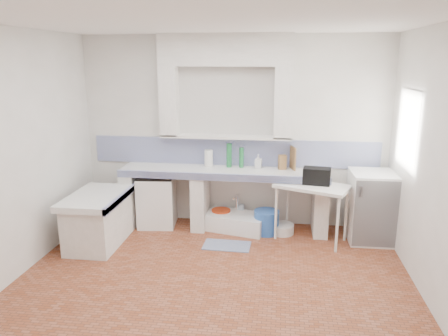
# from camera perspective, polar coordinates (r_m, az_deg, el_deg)

# --- Properties ---
(floor) EXTENTS (4.50, 4.50, 0.00)m
(floor) POSITION_cam_1_polar(r_m,az_deg,el_deg) (4.95, -1.62, -15.35)
(floor) COLOR brown
(floor) RESTS_ON ground
(ceiling) EXTENTS (4.50, 4.50, 0.00)m
(ceiling) POSITION_cam_1_polar(r_m,az_deg,el_deg) (4.32, -1.89, 18.98)
(ceiling) COLOR white
(ceiling) RESTS_ON ground
(wall_back) EXTENTS (4.50, 0.00, 4.50)m
(wall_back) POSITION_cam_1_polar(r_m,az_deg,el_deg) (6.37, 1.22, 4.81)
(wall_back) COLOR white
(wall_back) RESTS_ON ground
(wall_front) EXTENTS (4.50, 0.00, 4.50)m
(wall_front) POSITION_cam_1_polar(r_m,az_deg,el_deg) (2.57, -9.18, -9.85)
(wall_front) COLOR white
(wall_front) RESTS_ON ground
(wall_left) EXTENTS (0.00, 4.50, 4.50)m
(wall_left) POSITION_cam_1_polar(r_m,az_deg,el_deg) (5.28, -26.61, 1.32)
(wall_left) COLOR white
(wall_left) RESTS_ON ground
(wall_right) EXTENTS (0.00, 4.50, 4.50)m
(wall_right) POSITION_cam_1_polar(r_m,az_deg,el_deg) (4.63, 26.89, -0.34)
(wall_right) COLOR white
(wall_right) RESTS_ON ground
(alcove_mass) EXTENTS (1.90, 0.25, 0.45)m
(alcove_mass) POSITION_cam_1_polar(r_m,az_deg,el_deg) (6.17, 0.18, 15.47)
(alcove_mass) COLOR white
(alcove_mass) RESTS_ON ground
(window_frame) EXTENTS (0.35, 0.86, 1.06)m
(window_frame) POSITION_cam_1_polar(r_m,az_deg,el_deg) (5.77, 25.00, 4.50)
(window_frame) COLOR #3D2013
(window_frame) RESTS_ON ground
(lace_valance) EXTENTS (0.01, 0.84, 0.24)m
(lace_valance) POSITION_cam_1_polar(r_m,az_deg,el_deg) (5.68, 23.99, 8.36)
(lace_valance) COLOR white
(lace_valance) RESTS_ON ground
(counter_slab) EXTENTS (3.00, 0.60, 0.08)m
(counter_slab) POSITION_cam_1_polar(r_m,az_deg,el_deg) (6.20, -0.04, -0.54)
(counter_slab) COLOR white
(counter_slab) RESTS_ON ground
(counter_lip) EXTENTS (3.00, 0.04, 0.10)m
(counter_lip) POSITION_cam_1_polar(r_m,az_deg,el_deg) (5.94, -0.41, -1.23)
(counter_lip) COLOR navy
(counter_lip) RESTS_ON ground
(counter_pier_left) EXTENTS (0.20, 0.55, 0.82)m
(counter_pier_left) POSITION_cam_1_polar(r_m,az_deg,el_deg) (6.66, -12.09, -3.86)
(counter_pier_left) COLOR white
(counter_pier_left) RESTS_ON ground
(counter_pier_mid) EXTENTS (0.20, 0.55, 0.82)m
(counter_pier_mid) POSITION_cam_1_polar(r_m,az_deg,el_deg) (6.39, -3.16, -4.34)
(counter_pier_mid) COLOR white
(counter_pier_mid) RESTS_ON ground
(counter_pier_right) EXTENTS (0.20, 0.55, 0.82)m
(counter_pier_right) POSITION_cam_1_polar(r_m,az_deg,el_deg) (6.31, 12.71, -4.92)
(counter_pier_right) COLOR white
(counter_pier_right) RESTS_ON ground
(peninsula_top) EXTENTS (0.70, 1.10, 0.08)m
(peninsula_top) POSITION_cam_1_polar(r_m,az_deg,el_deg) (5.95, -16.61, -3.80)
(peninsula_top) COLOR white
(peninsula_top) RESTS_ON ground
(peninsula_base) EXTENTS (0.60, 1.00, 0.62)m
(peninsula_base) POSITION_cam_1_polar(r_m,az_deg,el_deg) (6.07, -16.37, -6.94)
(peninsula_base) COLOR white
(peninsula_base) RESTS_ON ground
(peninsula_lip) EXTENTS (0.04, 1.10, 0.10)m
(peninsula_lip) POSITION_cam_1_polar(r_m,az_deg,el_deg) (5.83, -13.64, -3.99)
(peninsula_lip) COLOR navy
(peninsula_lip) RESTS_ON ground
(backsplash) EXTENTS (4.27, 0.03, 0.40)m
(backsplash) POSITION_cam_1_polar(r_m,az_deg,el_deg) (6.41, 1.19, 2.15)
(backsplash) COLOR navy
(backsplash) RESTS_ON ground
(stove) EXTENTS (0.59, 0.57, 0.75)m
(stove) POSITION_cam_1_polar(r_m,az_deg,el_deg) (6.53, -8.91, -4.37)
(stove) COLOR white
(stove) RESTS_ON ground
(sink) EXTENTS (0.97, 0.67, 0.21)m
(sink) POSITION_cam_1_polar(r_m,az_deg,el_deg) (6.37, 1.55, -7.28)
(sink) COLOR white
(sink) RESTS_ON ground
(side_table) EXTENTS (1.09, 0.85, 0.04)m
(side_table) POSITION_cam_1_polar(r_m,az_deg,el_deg) (6.04, 11.50, -5.83)
(side_table) COLOR white
(side_table) RESTS_ON ground
(fridge) EXTENTS (0.64, 0.64, 0.97)m
(fridge) POSITION_cam_1_polar(r_m,az_deg,el_deg) (6.24, 19.16, -4.88)
(fridge) COLOR white
(fridge) RESTS_ON ground
(bucket_red) EXTENTS (0.35, 0.35, 0.26)m
(bucket_red) POSITION_cam_1_polar(r_m,az_deg,el_deg) (6.47, -0.40, -6.67)
(bucket_red) COLOR red
(bucket_red) RESTS_ON ground
(bucket_orange) EXTENTS (0.33, 0.33, 0.24)m
(bucket_orange) POSITION_cam_1_polar(r_m,az_deg,el_deg) (6.33, 2.36, -7.33)
(bucket_orange) COLOR red
(bucket_orange) RESTS_ON ground
(bucket_blue) EXTENTS (0.44, 0.44, 0.34)m
(bucket_blue) POSITION_cam_1_polar(r_m,az_deg,el_deg) (6.25, 5.67, -7.17)
(bucket_blue) COLOR blue
(bucket_blue) RESTS_ON ground
(basin_white) EXTENTS (0.46, 0.46, 0.14)m
(basin_white) POSITION_cam_1_polar(r_m,az_deg,el_deg) (6.31, 7.69, -8.01)
(basin_white) COLOR white
(basin_white) RESTS_ON ground
(water_bottle_a) EXTENTS (0.10, 0.10, 0.30)m
(water_bottle_a) POSITION_cam_1_polar(r_m,az_deg,el_deg) (6.54, 1.95, -6.29)
(water_bottle_a) COLOR silver
(water_bottle_a) RESTS_ON ground
(water_bottle_b) EXTENTS (0.11, 0.11, 0.32)m
(water_bottle_b) POSITION_cam_1_polar(r_m,az_deg,el_deg) (6.53, 2.33, -6.23)
(water_bottle_b) COLOR silver
(water_bottle_b) RESTS_ON ground
(black_bag) EXTENTS (0.39, 0.26, 0.23)m
(black_bag) POSITION_cam_1_polar(r_m,az_deg,el_deg) (5.94, 12.25, -1.05)
(black_bag) COLOR black
(black_bag) RESTS_ON side_table
(green_bottle_a) EXTENTS (0.10, 0.10, 0.35)m
(green_bottle_a) POSITION_cam_1_polar(r_m,az_deg,el_deg) (6.29, 0.68, 1.69)
(green_bottle_a) COLOR #1C6933
(green_bottle_a) RESTS_ON counter_slab
(green_bottle_b) EXTENTS (0.07, 0.07, 0.30)m
(green_bottle_b) POSITION_cam_1_polar(r_m,az_deg,el_deg) (6.28, 2.34, 1.39)
(green_bottle_b) COLOR #1C6933
(green_bottle_b) RESTS_ON counter_slab
(knife_block) EXTENTS (0.13, 0.11, 0.21)m
(knife_block) POSITION_cam_1_polar(r_m,az_deg,el_deg) (6.23, 7.76, 0.77)
(knife_block) COLOR olive
(knife_block) RESTS_ON counter_slab
(cutting_board) EXTENTS (0.09, 0.24, 0.33)m
(cutting_board) POSITION_cam_1_polar(r_m,az_deg,el_deg) (6.25, 9.15, 1.31)
(cutting_board) COLOR olive
(cutting_board) RESTS_ON counter_slab
(paper_towel) EXTENTS (0.14, 0.14, 0.25)m
(paper_towel) POSITION_cam_1_polar(r_m,az_deg,el_deg) (6.35, -2.06, 1.31)
(paper_towel) COLOR white
(paper_towel) RESTS_ON counter_slab
(soap_bottle) EXTENTS (0.10, 0.10, 0.21)m
(soap_bottle) POSITION_cam_1_polar(r_m,az_deg,el_deg) (6.26, 4.58, 0.90)
(soap_bottle) COLOR white
(soap_bottle) RESTS_ON counter_slab
(rug) EXTENTS (0.64, 0.38, 0.01)m
(rug) POSITION_cam_1_polar(r_m,az_deg,el_deg) (5.87, 0.38, -10.28)
(rug) COLOR #374684
(rug) RESTS_ON ground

